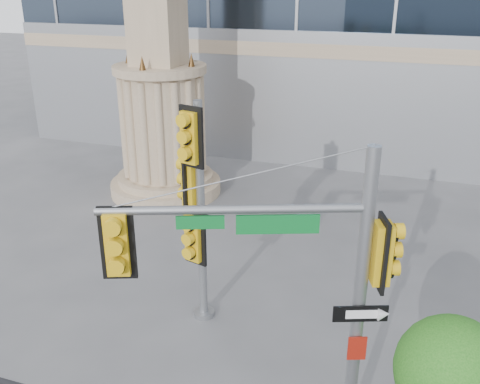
% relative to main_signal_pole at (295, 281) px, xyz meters
% --- Properties ---
extents(ground, '(120.00, 120.00, 0.00)m').
position_rel_main_signal_pole_xyz_m(ground, '(-1.78, 1.87, -3.65)').
color(ground, '#545456').
rests_on(ground, ground).
extents(monument, '(4.40, 4.40, 16.60)m').
position_rel_main_signal_pole_xyz_m(monument, '(-7.78, 10.87, 1.86)').
color(monument, tan).
rests_on(monument, ground).
extents(main_signal_pole, '(4.37, 1.96, 5.89)m').
position_rel_main_signal_pole_xyz_m(main_signal_pole, '(0.00, 0.00, 0.00)').
color(main_signal_pole, slate).
rests_on(main_signal_pole, ground).
extents(secondary_signal_pole, '(0.98, 0.88, 5.64)m').
position_rel_main_signal_pole_xyz_m(secondary_signal_pole, '(-3.18, 3.35, -0.34)').
color(secondary_signal_pole, slate).
rests_on(secondary_signal_pole, ground).
extents(street_tree, '(1.94, 1.89, 3.02)m').
position_rel_main_signal_pole_xyz_m(street_tree, '(2.62, 0.60, -1.67)').
color(street_tree, tan).
rests_on(street_tree, ground).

